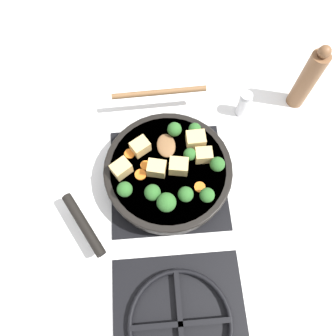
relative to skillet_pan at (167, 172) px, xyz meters
name	(u,v)px	position (x,y,z in m)	size (l,w,h in m)	color
ground_plane	(168,179)	(0.00, 0.00, -0.06)	(2.40, 2.40, 0.00)	white
front_burner_grate	(168,178)	(0.00, 0.00, -0.04)	(0.31, 0.31, 0.03)	black
rear_burner_grate	(180,324)	(0.00, 0.36, -0.04)	(0.31, 0.31, 0.03)	black
skillet_pan	(167,172)	(0.00, 0.00, 0.00)	(0.43, 0.37, 0.05)	black
wooden_spoon	(162,113)	(0.00, -0.16, 0.03)	(0.26, 0.21, 0.02)	brown
tofu_cube_center_large	(196,140)	(-0.08, -0.07, 0.04)	(0.05, 0.04, 0.04)	#DBB770
tofu_cube_near_handle	(157,168)	(0.03, 0.00, 0.04)	(0.04, 0.04, 0.04)	#DBB770
tofu_cube_east_chunk	(121,168)	(0.11, 0.00, 0.04)	(0.05, 0.04, 0.04)	#DBB770
tofu_cube_west_chunk	(140,147)	(0.06, -0.06, 0.04)	(0.04, 0.04, 0.04)	#DBB770
tofu_cube_back_piece	(179,166)	(-0.03, 0.00, 0.04)	(0.05, 0.04, 0.04)	#DBB770
tofu_cube_front_piece	(204,155)	(-0.09, -0.02, 0.04)	(0.04, 0.03, 0.03)	#DBB770
broccoli_floret_near_spoon	(186,194)	(-0.04, 0.08, 0.05)	(0.04, 0.04, 0.04)	#709956
broccoli_floret_center_top	(217,164)	(-0.12, 0.01, 0.05)	(0.04, 0.04, 0.04)	#709956
broccoli_floret_east_rim	(190,154)	(-0.06, -0.02, 0.05)	(0.03, 0.03, 0.04)	#709956
broccoli_floret_west_rim	(195,129)	(-0.08, -0.09, 0.05)	(0.03, 0.03, 0.04)	#709956
broccoli_floret_north_edge	(125,189)	(0.11, 0.06, 0.05)	(0.04, 0.04, 0.04)	#709956
broccoli_floret_south_cluster	(153,193)	(0.04, 0.07, 0.05)	(0.04, 0.04, 0.05)	#709956
broccoli_floret_mid_floret	(175,129)	(-0.03, -0.10, 0.05)	(0.04, 0.04, 0.04)	#709956
broccoli_floret_small_inner	(207,195)	(-0.09, 0.09, 0.05)	(0.04, 0.04, 0.04)	#709956
broccoli_floret_tall_stem	(166,202)	(0.01, 0.10, 0.05)	(0.05, 0.05, 0.05)	#709956
carrot_slice_orange_thin	(140,175)	(0.07, 0.01, 0.03)	(0.03, 0.03, 0.01)	orange
carrot_slice_near_center	(200,187)	(-0.08, 0.06, 0.03)	(0.03, 0.03, 0.01)	orange
carrot_slice_edge_slice	(145,165)	(0.05, -0.01, 0.03)	(0.03, 0.03, 0.01)	orange
carrot_slice_under_broccoli	(130,154)	(0.09, -0.05, 0.03)	(0.03, 0.03, 0.01)	orange
pepper_mill	(308,79)	(-0.41, -0.22, 0.05)	(0.05, 0.05, 0.23)	brown
salt_shaker	(244,104)	(-0.24, -0.20, -0.01)	(0.04, 0.04, 0.09)	white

